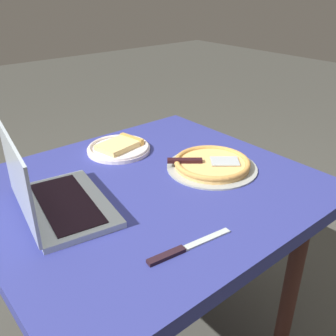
% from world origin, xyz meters
% --- Properties ---
extents(dining_table, '(1.02, 0.91, 0.75)m').
position_xyz_m(dining_table, '(0.00, 0.00, 0.67)').
color(dining_table, navy).
rests_on(dining_table, ground_plane).
extents(laptop, '(0.28, 0.38, 0.24)m').
position_xyz_m(laptop, '(0.30, -0.05, 0.80)').
color(laptop, '#AAB9C2').
rests_on(laptop, dining_table).
extents(pizza_plate, '(0.24, 0.24, 0.04)m').
position_xyz_m(pizza_plate, '(-0.07, -0.28, 0.77)').
color(pizza_plate, white).
rests_on(pizza_plate, dining_table).
extents(pizza_tray, '(0.31, 0.31, 0.04)m').
position_xyz_m(pizza_tray, '(-0.24, 0.05, 0.77)').
color(pizza_tray, '#999D9A').
rests_on(pizza_tray, dining_table).
extents(table_knife, '(0.24, 0.05, 0.01)m').
position_xyz_m(table_knife, '(0.13, 0.31, 0.76)').
color(table_knife, '#B3BEBB').
rests_on(table_knife, dining_table).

